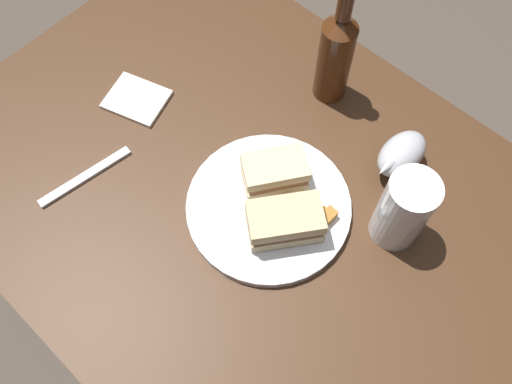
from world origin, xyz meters
TOP-DOWN VIEW (x-y plane):
  - ground_plane at (0.00, 0.00)m, footprint 6.00×6.00m
  - dining_table at (0.00, 0.00)m, footprint 1.11×0.80m
  - plate at (-0.06, 0.00)m, footprint 0.28×0.28m
  - sandwich_half_left at (-0.10, 0.02)m, footprint 0.13×0.14m
  - sandwich_half_right at (-0.03, -0.04)m, footprint 0.11×0.12m
  - potato_wedge_front at (-0.09, -0.01)m, footprint 0.05×0.05m
  - potato_wedge_middle at (-0.14, -0.04)m, footprint 0.02×0.05m
  - potato_wedge_back at (-0.10, -0.03)m, footprint 0.04×0.03m
  - potato_wedge_left_edge at (-0.12, -0.04)m, footprint 0.05×0.03m
  - pint_glass at (-0.24, -0.11)m, footprint 0.08×0.08m
  - gravy_boat at (-0.17, -0.22)m, footprint 0.07×0.12m
  - cider_bottle at (0.03, -0.27)m, footprint 0.06×0.06m
  - napkin at (0.28, 0.00)m, footprint 0.13×0.12m
  - fork at (0.22, 0.17)m, footprint 0.05×0.18m

SIDE VIEW (x-z plane):
  - ground_plane at x=0.00m, z-range 0.00..0.00m
  - dining_table at x=0.00m, z-range 0.00..0.75m
  - fork at x=0.22m, z-range 0.75..0.76m
  - napkin at x=0.28m, z-range 0.75..0.76m
  - plate at x=-0.06m, z-range 0.75..0.77m
  - potato_wedge_left_edge at x=-0.12m, z-range 0.77..0.78m
  - potato_wedge_back at x=-0.10m, z-range 0.77..0.79m
  - potato_wedge_middle at x=-0.14m, z-range 0.77..0.79m
  - potato_wedge_front at x=-0.09m, z-range 0.77..0.79m
  - gravy_boat at x=-0.17m, z-range 0.76..0.83m
  - sandwich_half_right at x=-0.03m, z-range 0.77..0.83m
  - sandwich_half_left at x=-0.10m, z-range 0.77..0.83m
  - pint_glass at x=-0.24m, z-range 0.74..0.89m
  - cider_bottle at x=0.03m, z-range 0.72..0.98m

